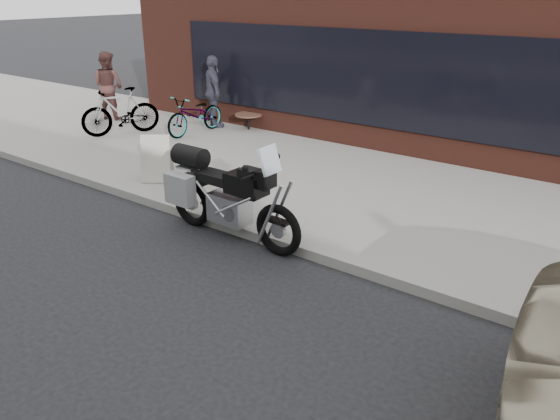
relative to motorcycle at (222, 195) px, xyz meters
The scene contains 9 objects.
near_sidewalk 3.48m from the motorcycle, 65.84° to the left, with size 44.00×6.00×0.15m, color gray.
storefront 10.25m from the motorcycle, 93.39° to the left, with size 14.00×10.07×4.50m.
motorcycle is the anchor object (origin of this frame).
bicycle_front 5.81m from the motorcycle, 138.74° to the left, with size 0.63×1.80×0.94m, color gray.
bicycle_rear 6.37m from the motorcycle, 154.99° to the left, with size 0.53×1.88×1.13m, color gray.
sandwich_sign 2.65m from the motorcycle, 159.61° to the left, with size 0.72×0.71×0.86m.
cafe_table 6.10m from the motorcycle, 126.16° to the left, with size 0.69×0.69×0.40m.
cafe_patron_left 8.29m from the motorcycle, 153.87° to the left, with size 0.87×0.68×1.78m, color #4E2C2A.
cafe_patron_right 6.44m from the motorcycle, 134.11° to the left, with size 1.05×0.44×1.80m, color #3B3A4A.
Camera 1 is at (3.77, -1.65, 3.52)m, focal length 35.00 mm.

